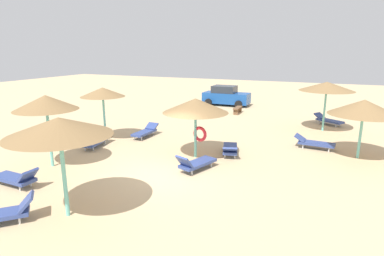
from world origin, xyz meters
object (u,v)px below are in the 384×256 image
lounger_3 (1,213)px  lounger_4 (16,178)px  parked_car (226,96)px  parasol_1 (196,106)px  parasol_2 (364,107)px  parasol_5 (327,86)px  bench_0 (238,109)px  parasol_0 (103,92)px  lounger_0 (96,140)px  parasol_3 (59,127)px  bench_1 (199,108)px  lounger_7 (196,163)px  lounger_2 (314,143)px  parasol_4 (46,103)px  lounger_5 (328,120)px  lounger_6 (146,131)px  lounger_1 (230,149)px  bench_2 (202,105)px

lounger_3 → lounger_4: size_ratio=0.95×
lounger_4 → parked_car: size_ratio=0.47×
parasol_1 → parasol_2: parasol_1 is taller
parasol_5 → bench_0: parasol_5 is taller
parasol_0 → parasol_2: size_ratio=0.96×
bench_0 → lounger_0: bearing=-110.8°
parasol_3 → bench_1: 16.83m
lounger_4 → lounger_7: (5.32, 4.00, 0.00)m
lounger_0 → lounger_2: 10.92m
parasol_0 → lounger_7: (6.32, -2.25, -2.27)m
lounger_3 → bench_1: lounger_3 is taller
parasol_4 → bench_0: (4.08, 14.21, -2.37)m
lounger_5 → lounger_6: bearing=-141.9°
parasol_0 → parked_car: bearing=78.5°
lounger_3 → lounger_6: 9.63m
parasol_4 → lounger_2: size_ratio=1.55×
lounger_3 → lounger_7: bearing=59.8°
lounger_1 → lounger_3: lounger_3 is taller
lounger_6 → bench_2: size_ratio=1.26×
bench_0 → bench_1: (-3.00, -0.63, 0.00)m
parasol_3 → lounger_7: (2.08, 4.84, -2.39)m
parasol_4 → bench_2: 15.11m
parasol_0 → lounger_4: (1.00, -6.25, -2.28)m
lounger_5 → parasol_2: bearing=-78.2°
lounger_3 → lounger_4: bearing=133.9°
lounger_5 → lounger_6: size_ratio=1.01×
lounger_2 → lounger_7: 6.60m
lounger_1 → lounger_5: bearing=64.5°
lounger_6 → bench_1: size_ratio=1.26×
parasol_2 → lounger_6: 10.99m
lounger_6 → parasol_2: bearing=4.1°
parasol_0 → lounger_5: parasol_0 is taller
parasol_0 → lounger_0: (0.39, -1.21, -2.29)m
parasol_2 → lounger_0: size_ratio=1.49×
lounger_4 → lounger_6: (0.71, 7.62, -0.01)m
parasol_3 → lounger_4: bearing=165.4°
lounger_5 → bench_1: lounger_5 is taller
parasol_0 → lounger_5: 14.31m
lounger_6 → lounger_7: 5.86m
lounger_0 → bench_2: lounger_0 is taller
lounger_3 → parked_car: 21.36m
lounger_3 → lounger_5: lounger_3 is taller
lounger_3 → lounger_5: 18.83m
lounger_7 → parked_car: (-3.64, 15.41, 0.50)m
bench_1 → parked_car: parked_car is taller
parasol_2 → bench_2: size_ratio=1.95×
lounger_4 → bench_2: size_ratio=1.24×
parasol_3 → lounger_0: bearing=123.2°
lounger_2 → lounger_7: (-4.22, -5.07, 0.01)m
lounger_1 → lounger_2: lounger_1 is taller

